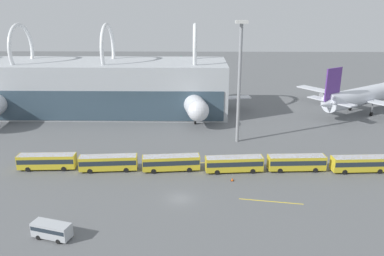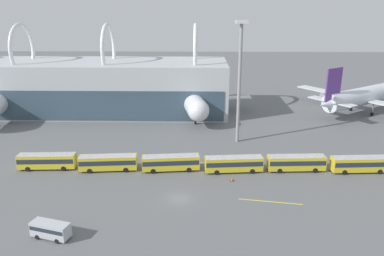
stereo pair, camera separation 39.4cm
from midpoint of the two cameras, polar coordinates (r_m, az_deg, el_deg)
ground_plane at (r=64.95m, az=-1.95°, el=-10.70°), size 440.00×440.00×0.00m
terminal_building at (r=127.25m, az=-24.01°, el=5.95°), size 123.22×24.69×26.72m
airliner_at_gate_near at (r=125.51m, az=-26.38°, el=4.20°), size 44.48×41.82×14.42m
airliner_at_gate_far at (r=113.51m, az=-0.57°, el=4.78°), size 39.16×37.26×15.35m
airliner_parked_remote at (r=125.91m, az=24.71°, el=4.52°), size 37.82×40.95×15.29m
shuttle_bus_0 at (r=80.60m, az=-21.35°, el=-4.65°), size 11.46×3.12×3.13m
shuttle_bus_1 at (r=76.33m, az=-12.77°, el=-5.07°), size 11.52×3.54×3.13m
shuttle_bus_2 at (r=74.61m, az=-3.35°, el=-5.18°), size 11.55×3.75×3.13m
shuttle_bus_3 at (r=74.41m, az=6.28°, el=-5.33°), size 11.52×3.55×3.13m
shuttle_bus_4 at (r=77.32m, az=15.49°, el=-4.99°), size 11.46×3.13×3.13m
shuttle_bus_5 at (r=81.03m, az=24.14°, el=-4.89°), size 11.48×3.24×3.13m
service_van_foreground at (r=57.95m, az=-20.80°, el=-14.24°), size 5.94×3.46×2.36m
floodlight_mast at (r=87.29m, az=7.15°, el=8.58°), size 2.69×2.69×28.35m
lane_stripe_0 at (r=79.35m, az=4.45°, el=-5.19°), size 10.43×1.34×0.01m
lane_stripe_3 at (r=65.35m, az=11.76°, el=-10.90°), size 10.52×1.94×0.01m
traffic_cone_1 at (r=71.28m, az=6.01°, el=-7.79°), size 0.63×0.63×0.58m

